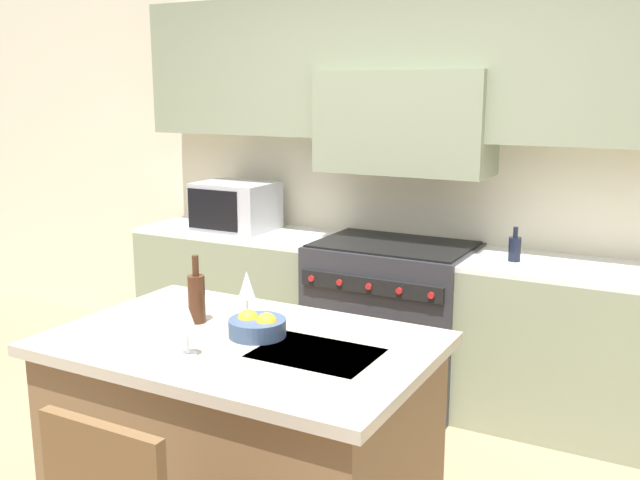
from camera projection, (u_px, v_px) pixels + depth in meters
The scene contains 10 objects.
back_cabinetry at pixel (413, 130), 4.35m from camera, with size 10.00×0.46×2.70m.
back_counter at pixel (393, 320), 4.37m from camera, with size 3.60×0.62×0.92m.
range_stove at pixel (392, 319), 4.35m from camera, with size 0.94×0.70×0.94m.
microwave at pixel (236, 206), 4.77m from camera, with size 0.50×0.41×0.32m.
kitchen_island at pixel (244, 445), 2.84m from camera, with size 1.46×0.95×0.90m.
wine_bottle at pixel (197, 297), 2.91m from camera, with size 0.07×0.07×0.28m.
wine_glass_near at pixel (187, 319), 2.54m from camera, with size 0.07×0.07×0.20m.
wine_glass_far at pixel (247, 286), 2.96m from camera, with size 0.07×0.07×0.20m.
fruit_bowl at pixel (257, 326), 2.76m from camera, with size 0.22×0.22×0.10m.
oil_bottle_on_counter at pixel (515, 248), 3.91m from camera, with size 0.07×0.07×0.19m.
Camera 1 is at (1.58, -2.07, 1.84)m, focal length 40.00 mm.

